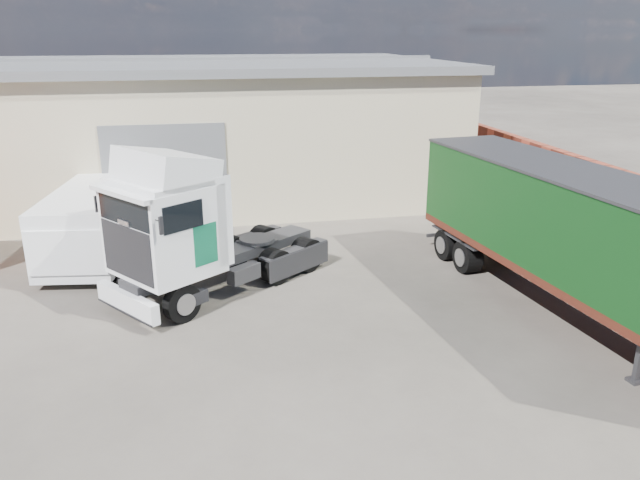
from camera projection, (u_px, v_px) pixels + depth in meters
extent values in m
plane|color=#282621|center=(263.00, 375.00, 12.33)|extent=(120.00, 120.00, 0.00)
cube|color=tan|center=(68.00, 133.00, 25.23)|extent=(30.00, 12.00, 5.00)
cube|color=#55575A|center=(59.00, 66.00, 24.38)|extent=(30.60, 12.60, 0.30)
cube|color=#55575A|center=(166.00, 179.00, 20.63)|extent=(4.00, 0.08, 3.60)
cube|color=#55575A|center=(58.00, 60.00, 24.32)|extent=(30.60, 0.40, 0.15)
cube|color=maroon|center=(602.00, 204.00, 19.70)|extent=(0.35, 26.00, 2.50)
cylinder|color=black|center=(158.00, 292.00, 15.06)|extent=(2.05, 2.30, 0.94)
cylinder|color=black|center=(253.00, 259.00, 17.26)|extent=(2.08, 2.34, 0.94)
cylinder|color=black|center=(284.00, 248.00, 18.13)|extent=(2.08, 2.34, 0.94)
cube|color=#2D2D30|center=(225.00, 257.00, 16.46)|extent=(5.15, 4.13, 0.27)
cube|color=white|center=(127.00, 302.00, 14.46)|extent=(1.53, 1.94, 0.49)
cube|color=white|center=(164.00, 228.00, 14.79)|extent=(2.95, 2.99, 2.17)
cube|color=black|center=(127.00, 252.00, 14.17)|extent=(1.21, 1.59, 1.24)
cube|color=black|center=(124.00, 211.00, 13.87)|extent=(1.23, 1.62, 0.66)
cube|color=white|center=(165.00, 169.00, 14.47)|extent=(2.69, 2.78, 1.09)
cube|color=#0D5D3E|center=(151.00, 225.00, 15.81)|extent=(0.54, 0.41, 0.97)
cube|color=#0D5D3E|center=(206.00, 244.00, 14.42)|extent=(0.54, 0.41, 0.97)
cylinder|color=#2D2D30|center=(257.00, 240.00, 17.22)|extent=(1.36, 1.36, 0.11)
cube|color=#2D2D30|center=(638.00, 361.00, 11.93)|extent=(0.28, 0.28, 0.94)
cylinder|color=black|center=(484.00, 247.00, 18.20)|extent=(2.26, 1.13, 0.90)
cube|color=#2D2D30|center=(563.00, 280.00, 14.98)|extent=(1.78, 10.26, 0.30)
cube|color=#522012|center=(564.00, 269.00, 14.89)|extent=(3.22, 10.41, 0.20)
cube|color=black|center=(571.00, 221.00, 14.51)|extent=(3.22, 10.41, 2.22)
cube|color=#2D2D30|center=(577.00, 173.00, 14.15)|extent=(3.28, 10.47, 0.07)
cylinder|color=black|center=(79.00, 269.00, 16.82)|extent=(2.18, 1.01, 0.72)
cylinder|color=black|center=(112.00, 230.00, 20.13)|extent=(2.18, 1.01, 0.72)
cube|color=white|center=(94.00, 222.00, 18.22)|extent=(2.76, 5.27, 1.86)
cube|color=white|center=(72.00, 247.00, 16.28)|extent=(2.14, 1.26, 1.20)
cube|color=black|center=(71.00, 223.00, 16.29)|extent=(1.91, 0.35, 0.66)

